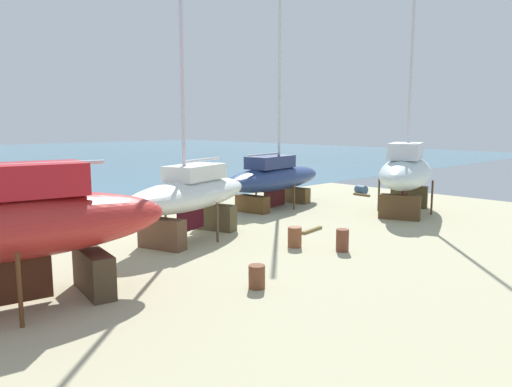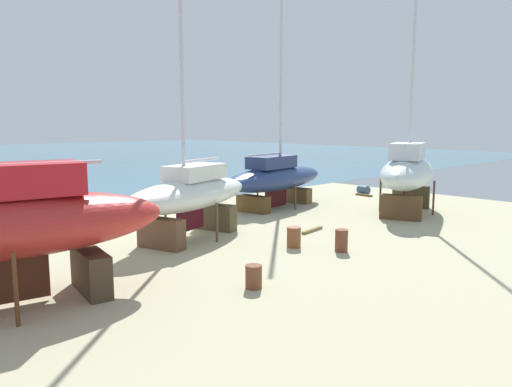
{
  "view_description": "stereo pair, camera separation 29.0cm",
  "coord_description": "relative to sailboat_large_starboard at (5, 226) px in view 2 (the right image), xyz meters",
  "views": [
    {
      "loc": [
        -14.7,
        -20.2,
        5.33
      ],
      "look_at": [
        1.87,
        -2.91,
        1.89
      ],
      "focal_mm": 34.17,
      "sensor_mm": 36.0,
      "label": 1
    },
    {
      "loc": [
        -14.49,
        -20.4,
        5.33
      ],
      "look_at": [
        1.87,
        -2.91,
        1.89
      ],
      "focal_mm": 34.17,
      "sensor_mm": 36.0,
      "label": 2
    }
  ],
  "objects": [
    {
      "name": "sailboat_far_slipway",
      "position": [
        8.94,
        3.49,
        -0.34
      ],
      "size": [
        8.84,
        5.18,
        14.98
      ],
      "rotation": [
        0.0,
        0.0,
        3.46
      ],
      "color": "brown",
      "rests_on": "ground"
    },
    {
      "name": "sailboat_mid_port",
      "position": [
        22.16,
        -0.03,
        0.02
      ],
      "size": [
        9.12,
        5.89,
        16.13
      ],
      "rotation": [
        0.0,
        0.0,
        0.39
      ],
      "color": "#493F24",
      "rests_on": "ground"
    },
    {
      "name": "barrel_tar_black",
      "position": [
        26.98,
        6.3,
        -2.09
      ],
      "size": [
        0.84,
        0.96,
        0.67
      ],
      "primitive_type": "cylinder",
      "rotation": [
        1.57,
        0.0,
        6.06
      ],
      "color": "#334D68",
      "rests_on": "ground"
    },
    {
      "name": "ground_plane",
      "position": [
        10.39,
        2.02,
        -2.43
      ],
      "size": [
        41.57,
        41.57,
        0.0
      ],
      "primitive_type": "plane",
      "color": "tan"
    },
    {
      "name": "barrel_blue_faded",
      "position": [
        6.32,
        -3.67,
        -2.04
      ],
      "size": [
        0.67,
        0.67,
        0.77
      ],
      "primitive_type": "cylinder",
      "rotation": [
        0.0,
        0.0,
        1.84
      ],
      "color": "brown",
      "rests_on": "ground"
    },
    {
      "name": "timber_long_fore",
      "position": [
        26.3,
        5.79,
        -2.36
      ],
      "size": [
        0.29,
        1.4,
        0.14
      ],
      "primitive_type": "cube",
      "rotation": [
        0.0,
        0.0,
        1.53
      ],
      "color": "brown",
      "rests_on": "ground"
    },
    {
      "name": "timber_long_aft",
      "position": [
        14.19,
        0.52,
        -2.36
      ],
      "size": [
        1.72,
        0.45,
        0.14
      ],
      "primitive_type": "cube",
      "rotation": [
        0.0,
        0.0,
        0.16
      ],
      "color": "olive",
      "rests_on": "ground"
    },
    {
      "name": "sailboat_small_center",
      "position": [
        17.96,
        6.82,
        -0.5
      ],
      "size": [
        9.7,
        4.16,
        15.31
      ],
      "rotation": [
        0.0,
        0.0,
        0.16
      ],
      "color": "brown",
      "rests_on": "ground"
    },
    {
      "name": "barrel_rust_mid",
      "position": [
        12.15,
        -2.81,
        -1.95
      ],
      "size": [
        0.57,
        0.57,
        0.95
      ],
      "primitive_type": "cylinder",
      "rotation": [
        0.0,
        0.0,
        3.08
      ],
      "color": "brown",
      "rests_on": "ground"
    },
    {
      "name": "barrel_tipped_center",
      "position": [
        11.23,
        -0.94,
        -1.98
      ],
      "size": [
        0.83,
        0.83,
        0.89
      ],
      "primitive_type": "cylinder",
      "rotation": [
        0.0,
        0.0,
        0.52
      ],
      "color": "brown",
      "rests_on": "ground"
    },
    {
      "name": "sailboat_large_starboard",
      "position": [
        0.0,
        0.0,
        0.0
      ],
      "size": [
        9.84,
        4.5,
        13.95
      ],
      "rotation": [
        0.0,
        0.0,
        2.98
      ],
      "color": "#483B27",
      "rests_on": "ground"
    }
  ]
}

